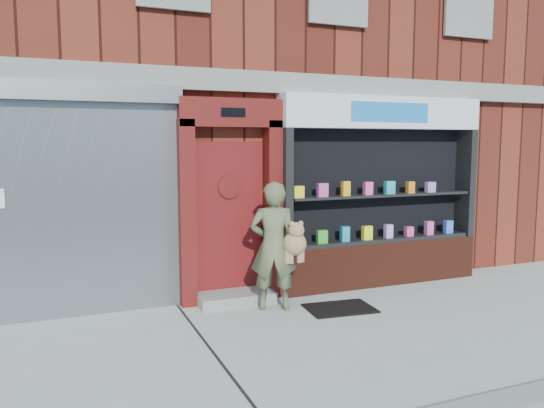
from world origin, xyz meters
TOP-DOWN VIEW (x-y plane):
  - ground at (0.00, 0.00)m, footprint 80.00×80.00m
  - building at (-0.00, 5.99)m, footprint 12.00×8.16m
  - shutter_bay at (-3.00, 1.93)m, footprint 3.10×0.30m
  - red_door_bay at (-0.75, 1.86)m, footprint 1.52×0.58m
  - pharmacy_bay at (1.75, 1.81)m, footprint 3.50×0.41m
  - woman at (-0.33, 1.21)m, footprint 0.79×0.62m
  - doormat at (0.49, 0.86)m, footprint 0.97×0.72m

SIDE VIEW (x-z plane):
  - ground at x=0.00m, z-range 0.00..0.00m
  - doormat at x=0.49m, z-range 0.00..0.02m
  - woman at x=-0.33m, z-range 0.01..1.77m
  - pharmacy_bay at x=1.75m, z-range -0.13..2.87m
  - red_door_bay at x=-0.75m, z-range 0.01..2.91m
  - shutter_bay at x=-3.00m, z-range 0.20..3.24m
  - building at x=0.00m, z-range 0.00..8.00m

